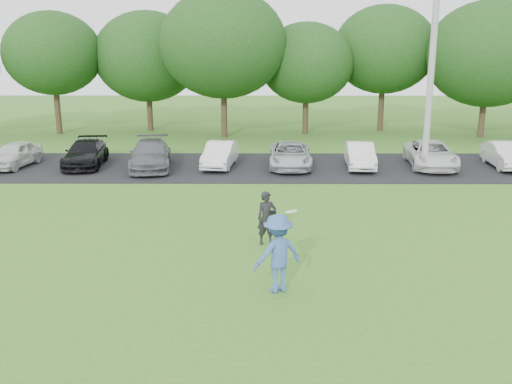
# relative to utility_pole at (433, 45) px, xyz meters

# --- Properties ---
(ground) EXTENTS (100.00, 100.00, 0.00)m
(ground) POSITION_rel_utility_pole_xyz_m (-7.40, -12.04, -5.44)
(ground) COLOR #387020
(ground) RESTS_ON ground
(parking_lot) EXTENTS (32.00, 6.50, 0.03)m
(parking_lot) POSITION_rel_utility_pole_xyz_m (-7.40, 0.96, -5.43)
(parking_lot) COLOR black
(parking_lot) RESTS_ON ground
(utility_pole) EXTENTS (0.28, 0.28, 10.88)m
(utility_pole) POSITION_rel_utility_pole_xyz_m (0.00, 0.00, 0.00)
(utility_pole) COLOR #9E9D99
(utility_pole) RESTS_ON ground
(frisbee_player) EXTENTS (1.37, 1.15, 2.02)m
(frisbee_player) POSITION_rel_utility_pole_xyz_m (-6.89, -12.58, -4.52)
(frisbee_player) COLOR #3A5FA4
(frisbee_player) RESTS_ON ground
(camera_bystander) EXTENTS (0.64, 0.51, 1.53)m
(camera_bystander) POSITION_rel_utility_pole_xyz_m (-7.10, -9.39, -4.68)
(camera_bystander) COLOR black
(camera_bystander) RESTS_ON ground
(parked_cars) EXTENTS (30.74, 4.81, 1.25)m
(parked_cars) POSITION_rel_utility_pole_xyz_m (-7.97, 0.86, -4.84)
(parked_cars) COLOR slate
(parked_cars) RESTS_ON parking_lot
(tree_row) EXTENTS (42.39, 9.85, 8.64)m
(tree_row) POSITION_rel_utility_pole_xyz_m (-5.89, 10.72, -0.53)
(tree_row) COLOR #38281C
(tree_row) RESTS_ON ground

